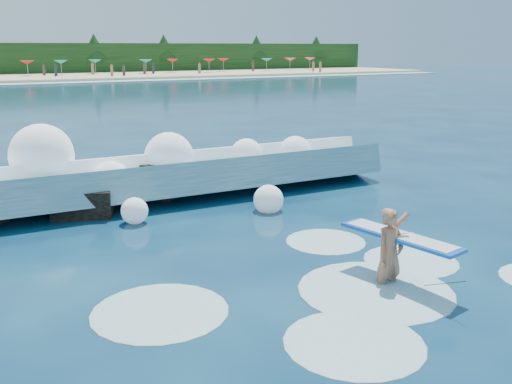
{
  "coord_description": "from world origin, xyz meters",
  "views": [
    {
      "loc": [
        -4.43,
        -9.08,
        4.41
      ],
      "look_at": [
        1.5,
        2.0,
        1.2
      ],
      "focal_mm": 40.0,
      "sensor_mm": 36.0,
      "label": 1
    }
  ],
  "objects": [
    {
      "name": "surfer_with_board",
      "position": [
        2.62,
        -1.36,
        0.67
      ],
      "size": [
        1.16,
        2.98,
        1.82
      ],
      "color": "#A46A4C",
      "rests_on": "ground"
    },
    {
      "name": "breaking_wave",
      "position": [
        -1.32,
        7.05,
        0.57
      ],
      "size": [
        18.89,
        2.9,
        1.63
      ],
      "color": "teal",
      "rests_on": "ground"
    },
    {
      "name": "surf_foam",
      "position": [
        1.71,
        -1.2,
        0.0
      ],
      "size": [
        9.21,
        6.14,
        0.15
      ],
      "color": "silver",
      "rests_on": "ground"
    },
    {
      "name": "wave_spray",
      "position": [
        -1.86,
        7.07,
        1.08
      ],
      "size": [
        15.16,
        4.95,
        2.43
      ],
      "color": "white",
      "rests_on": "ground"
    },
    {
      "name": "ground",
      "position": [
        0.0,
        0.0,
        0.0
      ],
      "size": [
        200.0,
        200.0,
        0.0
      ],
      "primitive_type": "plane",
      "color": "#07213E",
      "rests_on": "ground"
    },
    {
      "name": "rock_cluster",
      "position": [
        -1.93,
        6.93,
        0.38
      ],
      "size": [
        7.97,
        3.08,
        1.2
      ],
      "color": "black",
      "rests_on": "ground"
    }
  ]
}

